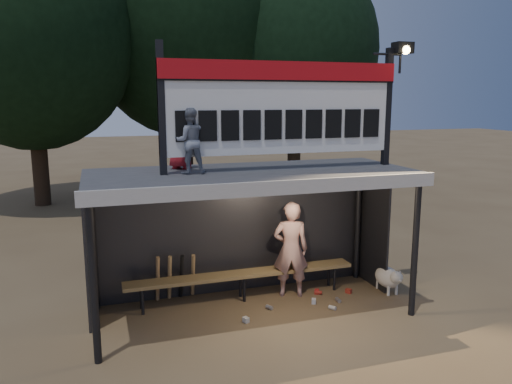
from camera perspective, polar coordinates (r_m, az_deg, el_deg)
ground at (r=8.35m, az=-0.48°, el=-13.49°), size 80.00×80.00×0.00m
player at (r=8.72m, az=3.98°, el=-6.55°), size 0.70×0.56×1.68m
child_a at (r=7.39m, az=-7.61°, el=5.78°), size 0.48×0.38×0.96m
child_b at (r=7.94m, az=-8.63°, el=6.17°), size 0.57×0.53×0.99m
dugout_shelter at (r=8.01m, az=-1.02°, el=-0.66°), size 5.10×2.08×2.32m
scoreboard_assembly at (r=7.80m, az=3.48°, el=9.95°), size 4.10×0.27×1.99m
bench at (r=8.68m, az=-1.58°, el=-9.46°), size 4.00×0.35×0.48m
tree_left at (r=17.49m, az=-24.49°, el=16.63°), size 6.46×6.46×9.27m
tree_mid at (r=19.25m, az=-8.35°, el=18.76°), size 7.22×7.22×10.36m
tree_right at (r=19.29m, az=4.53°, el=15.90°), size 6.08×6.08×8.72m
dog at (r=9.32m, az=14.90°, el=-9.40°), size 0.36×0.81×0.49m
bats at (r=8.71m, az=-9.19°, el=-9.55°), size 0.68×0.35×0.84m
litter at (r=8.70m, az=6.35°, el=-12.27°), size 2.19×0.83×0.08m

